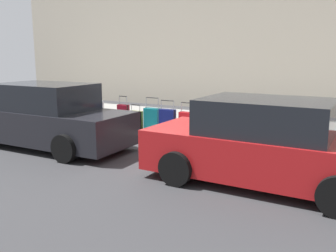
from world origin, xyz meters
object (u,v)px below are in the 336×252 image
Objects in this scene: suitcase_silver_3 at (224,126)px; suitcase_maroon_9 at (123,117)px; suitcase_teal_0 at (289,135)px; suitcase_red_5 at (187,124)px; suitcase_olive_8 at (136,121)px; suitcase_olive_1 at (266,129)px; suitcase_black_4 at (205,125)px; fire_hydrant at (101,112)px; bollard_post at (82,115)px; parked_car_red_0 at (265,144)px; suitcase_maroon_2 at (243,128)px; suitcase_navy_6 at (167,122)px; parked_car_charcoal_1 at (46,118)px; suitcase_teal_7 at (152,120)px.

suitcase_silver_3 is 3.19m from suitcase_maroon_9.
suitcase_teal_0 reaches higher than suitcase_red_5.
suitcase_teal_0 is 0.94× the size of suitcase_silver_3.
suitcase_olive_8 is at bearing 178.31° from suitcase_maroon_9.
suitcase_olive_1 is 1.63m from suitcase_black_4.
suitcase_black_4 is at bearing -179.98° from fire_hydrant.
suitcase_black_4 is at bearing 2.06° from suitcase_olive_1.
suitcase_silver_3 is at bearing 178.50° from suitcase_red_5.
suitcase_olive_1 is 5.21m from fire_hydrant.
parked_car_red_0 is at bearing 161.21° from bollard_post.
suitcase_olive_1 is at bearing -172.34° from suitcase_maroon_2.
fire_hydrant is (3.02, 0.05, 0.10)m from suitcase_red_5.
suitcase_maroon_2 is 1.36× the size of suitcase_olive_8.
suitcase_navy_6 is at bearing 0.17° from suitcase_teal_0.
suitcase_olive_1 is 2.75m from suitcase_navy_6.
suitcase_navy_6 reaches higher than suitcase_olive_8.
suitcase_silver_3 is at bearing -177.89° from bollard_post.
suitcase_maroon_9 is 0.92m from fire_hydrant.
suitcase_teal_0 is 6.08m from parked_car_charcoal_1.
parked_car_charcoal_1 reaches higher than suitcase_teal_0.
suitcase_maroon_9 is (3.19, 0.08, -0.01)m from suitcase_silver_3.
fire_hydrant is at bearing -167.29° from bollard_post.
suitcase_maroon_2 reaches higher than suitcase_olive_8.
suitcase_teal_0 reaches higher than bollard_post.
parked_car_charcoal_1 is (3.43, 2.35, 0.28)m from suitcase_black_4.
suitcase_black_4 is 0.74× the size of suitcase_teal_7.
suitcase_silver_3 reaches higher than fire_hydrant.
bollard_post is (0.67, 0.15, -0.11)m from fire_hydrant.
suitcase_olive_8 is at bearing -0.02° from suitcase_teal_0.
suitcase_red_5 is at bearing -178.43° from suitcase_teal_7.
suitcase_teal_0 is at bearing 177.46° from suitcase_red_5.
suitcase_navy_6 is 1.55m from suitcase_maroon_9.
suitcase_teal_7 is 2.57m from bollard_post.
suitcase_silver_3 is at bearing -3.22° from suitcase_teal_0.
parked_car_charcoal_1 is at bearing 31.04° from suitcase_silver_3.
suitcase_maroon_2 is 1.62m from suitcase_red_5.
suitcase_silver_3 is 0.22× the size of parked_car_charcoal_1.
suitcase_silver_3 is 1.31× the size of suitcase_olive_8.
suitcase_navy_6 is at bearing 169.80° from suitcase_teal_7.
suitcase_maroon_2 is 5.06m from parked_car_charcoal_1.
suitcase_black_4 is 3.24m from parked_car_red_0.
suitcase_maroon_9 is 0.23× the size of parked_car_red_0.
fire_hydrant is at bearing -0.68° from suitcase_teal_0.
suitcase_maroon_9 is at bearing 2.92° from suitcase_red_5.
bollard_post is (2.56, 0.17, -0.02)m from suitcase_teal_7.
suitcase_maroon_2 is 1.14× the size of suitcase_red_5.
parked_car_charcoal_1 is at bearing 71.68° from suitcase_maroon_9.
suitcase_red_5 is 1.19× the size of suitcase_olive_8.
suitcase_maroon_2 is at bearing -152.50° from parked_car_charcoal_1.
parked_car_charcoal_1 reaches higher than suitcase_silver_3.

